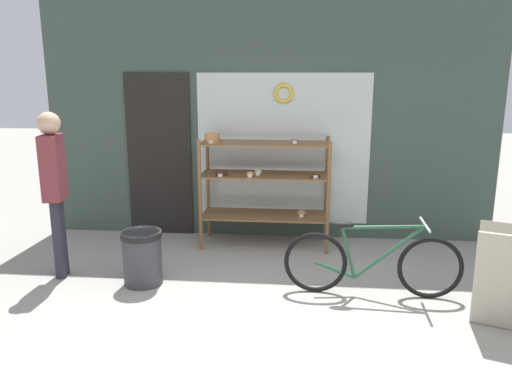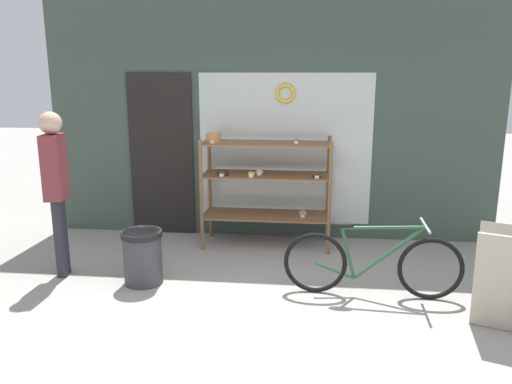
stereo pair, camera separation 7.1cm
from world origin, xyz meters
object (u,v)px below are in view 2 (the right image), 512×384
(display_case, at_px, (264,179))
(sandwich_board, at_px, (511,281))
(bicycle, at_px, (371,263))
(trash_bin, at_px, (143,255))
(pedestrian, at_px, (56,181))

(display_case, relative_size, sandwich_board, 1.79)
(bicycle, xyz_separation_m, trash_bin, (-2.26, 0.06, -0.03))
(trash_bin, bearing_deg, pedestrian, 172.87)
(pedestrian, bearing_deg, trash_bin, 71.71)
(bicycle, bearing_deg, pedestrian, 179.02)
(trash_bin, bearing_deg, display_case, 49.30)
(display_case, height_order, pedestrian, pedestrian)
(sandwich_board, bearing_deg, display_case, 160.00)
(sandwich_board, relative_size, pedestrian, 0.50)
(bicycle, bearing_deg, trash_bin, -179.37)
(sandwich_board, distance_m, trash_bin, 3.37)
(bicycle, bearing_deg, display_case, 132.70)
(pedestrian, height_order, trash_bin, pedestrian)
(sandwich_board, bearing_deg, pedestrian, -168.90)
(display_case, xyz_separation_m, sandwich_board, (2.20, -1.92, -0.41))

